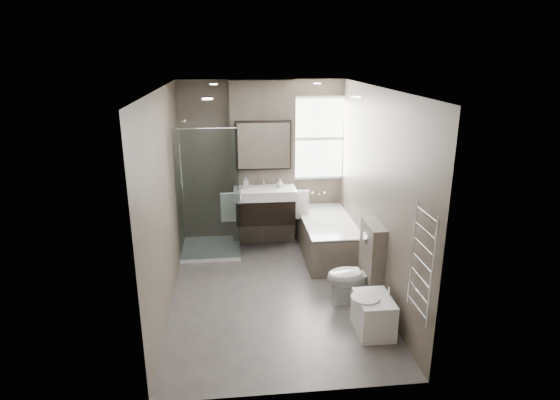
{
  "coord_description": "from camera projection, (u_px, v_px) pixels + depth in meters",
  "views": [
    {
      "loc": [
        -0.51,
        -5.43,
        3.01
      ],
      "look_at": [
        0.1,
        0.15,
        1.22
      ],
      "focal_mm": 30.0,
      "sensor_mm": 36.0,
      "label": 1
    }
  ],
  "objects": [
    {
      "name": "soap_bottle_a",
      "position": [
        246.0,
        183.0,
        7.13
      ],
      "size": [
        0.08,
        0.08,
        0.17
      ],
      "primitive_type": "imported",
      "color": "white",
      "rests_on": "vanity"
    },
    {
      "name": "toilet",
      "position": [
        354.0,
        276.0,
        5.81
      ],
      "size": [
        0.69,
        0.42,
        0.68
      ],
      "primitive_type": "imported",
      "rotation": [
        0.0,
        0.0,
        -1.51
      ],
      "color": "white",
      "rests_on": "ground"
    },
    {
      "name": "mirror_cabinet",
      "position": [
        263.0,
        146.0,
        7.14
      ],
      "size": [
        0.86,
        0.08,
        0.76
      ],
      "color": "black",
      "rests_on": "vanity_pier"
    },
    {
      "name": "window",
      "position": [
        318.0,
        138.0,
        7.47
      ],
      "size": [
        0.98,
        0.06,
        1.33
      ],
      "color": "white",
      "rests_on": "room"
    },
    {
      "name": "cistern_box",
      "position": [
        372.0,
        261.0,
        5.85
      ],
      "size": [
        0.19,
        0.55,
        1.0
      ],
      "color": "#5C5348",
      "rests_on": "ground"
    },
    {
      "name": "towel_right",
      "position": [
        301.0,
        205.0,
        7.28
      ],
      "size": [
        0.24,
        0.06,
        0.44
      ],
      "primitive_type": "cube",
      "color": "silver",
      "rests_on": "vanity_pier"
    },
    {
      "name": "towel_left",
      "position": [
        229.0,
        207.0,
        7.17
      ],
      "size": [
        0.24,
        0.06,
        0.44
      ],
      "primitive_type": "cube",
      "color": "silver",
      "rests_on": "vanity_pier"
    },
    {
      "name": "vanity_pier",
      "position": [
        263.0,
        164.0,
        7.4
      ],
      "size": [
        1.0,
        0.25,
        2.6
      ],
      "primitive_type": "cube",
      "color": "#5C5348",
      "rests_on": "ground"
    },
    {
      "name": "bidet",
      "position": [
        373.0,
        314.0,
        5.19
      ],
      "size": [
        0.45,
        0.53,
        0.55
      ],
      "color": "white",
      "rests_on": "ground"
    },
    {
      "name": "room",
      "position": [
        273.0,
        197.0,
        5.72
      ],
      "size": [
        2.7,
        3.9,
        2.7
      ],
      "color": "#575250",
      "rests_on": "ground"
    },
    {
      "name": "vanity",
      "position": [
        265.0,
        205.0,
        7.24
      ],
      "size": [
        0.95,
        0.47,
        0.66
      ],
      "color": "black",
      "rests_on": "vanity_pier"
    },
    {
      "name": "towel_radiator",
      "position": [
        422.0,
        262.0,
        4.38
      ],
      "size": [
        0.03,
        0.49,
        1.1
      ],
      "color": "silver",
      "rests_on": "room"
    },
    {
      "name": "shower_enclosure",
      "position": [
        217.0,
        223.0,
        7.16
      ],
      "size": [
        0.9,
        0.9,
        2.0
      ],
      "color": "white",
      "rests_on": "ground"
    },
    {
      "name": "soap_bottle_b",
      "position": [
        280.0,
        183.0,
        7.21
      ],
      "size": [
        0.1,
        0.1,
        0.13
      ],
      "primitive_type": "imported",
      "color": "white",
      "rests_on": "vanity"
    },
    {
      "name": "bathtub",
      "position": [
        327.0,
        235.0,
        7.15
      ],
      "size": [
        0.75,
        1.6,
        0.57
      ],
      "color": "#5C5348",
      "rests_on": "ground"
    }
  ]
}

